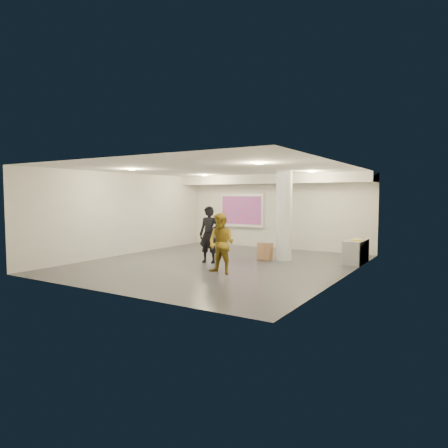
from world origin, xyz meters
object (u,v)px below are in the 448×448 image
Objects in this scene: credenza at (356,252)px; woman at (209,235)px; column at (284,216)px; man at (221,243)px; projection_screen at (242,211)px.

woman is at bearing -148.51° from credenza.
man is at bearing -100.30° from column.
woman reaches higher than man.
column is 3.19m from man.
column is 1.43× the size of projection_screen.
column is 1.64× the size of woman.
woman is (-4.07, -2.39, 0.54)m from credenza.
woman is at bearing 137.47° from man.
credenza is at bearing 22.47° from woman.
projection_screen is at bearing 139.44° from column.
projection_screen is 1.64× the size of credenza.
column reaches higher than woman.
credenza is at bearing 16.07° from column.
projection_screen is at bearing 97.92° from woman.
man is (2.54, -5.73, -0.68)m from projection_screen.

